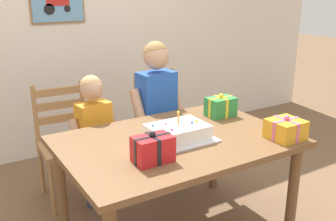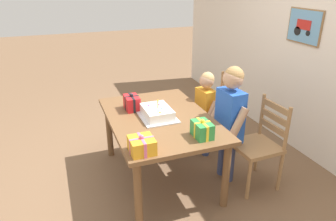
% 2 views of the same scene
% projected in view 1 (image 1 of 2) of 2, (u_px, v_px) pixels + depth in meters
% --- Properties ---
extents(back_wall, '(6.40, 0.11, 2.60)m').
position_uv_depth(back_wall, '(74.00, 23.00, 3.82)').
color(back_wall, silver).
rests_on(back_wall, ground).
extents(dining_table, '(1.45, 1.00, 0.72)m').
position_uv_depth(dining_table, '(177.00, 151.00, 2.51)').
color(dining_table, brown).
rests_on(dining_table, ground).
extents(birthday_cake, '(0.44, 0.34, 0.19)m').
position_uv_depth(birthday_cake, '(177.00, 133.00, 2.45)').
color(birthday_cake, silver).
rests_on(birthday_cake, dining_table).
extents(gift_box_red_large, '(0.21, 0.15, 0.18)m').
position_uv_depth(gift_box_red_large, '(221.00, 107.00, 2.90)').
color(gift_box_red_large, '#2D8E42').
rests_on(gift_box_red_large, dining_table).
extents(gift_box_beside_cake, '(0.22, 0.15, 0.18)m').
position_uv_depth(gift_box_beside_cake, '(153.00, 149.00, 2.15)').
color(gift_box_beside_cake, red).
rests_on(gift_box_beside_cake, dining_table).
extents(gift_box_corner_small, '(0.21, 0.20, 0.16)m').
position_uv_depth(gift_box_corner_small, '(286.00, 129.00, 2.47)').
color(gift_box_corner_small, gold).
rests_on(gift_box_corner_small, dining_table).
extents(chair_left, '(0.44, 0.44, 0.92)m').
position_uv_depth(chair_left, '(67.00, 143.00, 3.08)').
color(chair_left, '#A87A4C').
rests_on(chair_left, ground).
extents(chair_right, '(0.43, 0.43, 0.92)m').
position_uv_depth(chair_right, '(163.00, 123.00, 3.52)').
color(chair_right, '#A87A4C').
rests_on(chair_right, ground).
extents(child_older, '(0.46, 0.26, 1.25)m').
position_uv_depth(child_older, '(157.00, 102.00, 3.13)').
color(child_older, '#38426B').
rests_on(child_older, ground).
extents(child_younger, '(0.39, 0.23, 1.04)m').
position_uv_depth(child_younger, '(94.00, 129.00, 2.91)').
color(child_younger, '#38426B').
rests_on(child_younger, ground).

